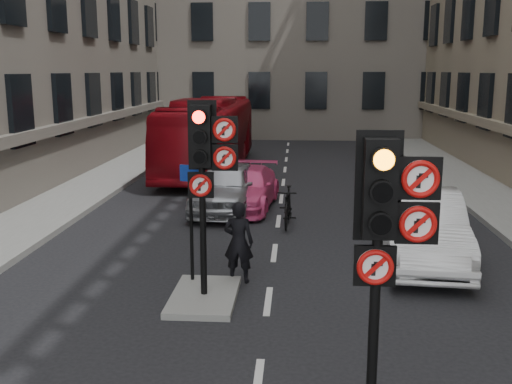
# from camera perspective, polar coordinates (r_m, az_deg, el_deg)

# --- Properties ---
(pavement_left) EXTENTS (3.00, 50.00, 0.16)m
(pavement_left) POSITION_cam_1_polar(r_m,az_deg,el_deg) (19.54, -19.37, -1.33)
(pavement_left) COLOR gray
(pavement_left) RESTS_ON ground
(centre_island) EXTENTS (1.20, 2.00, 0.12)m
(centre_island) POSITION_cam_1_polar(r_m,az_deg,el_deg) (11.40, -4.95, -9.88)
(centre_island) COLOR gray
(centre_island) RESTS_ON ground
(signal_near) EXTENTS (0.91, 0.40, 3.58)m
(signal_near) POSITION_cam_1_polar(r_m,az_deg,el_deg) (6.75, 12.29, -2.74)
(signal_near) COLOR black
(signal_near) RESTS_ON ground
(signal_far) EXTENTS (0.91, 0.40, 3.58)m
(signal_far) POSITION_cam_1_polar(r_m,az_deg,el_deg) (10.71, -4.75, 3.37)
(signal_far) COLOR black
(signal_far) RESTS_ON centre_island
(car_silver) EXTENTS (2.07, 4.45, 1.47)m
(car_silver) POSITION_cam_1_polar(r_m,az_deg,el_deg) (18.13, -2.82, 0.48)
(car_silver) COLOR #A2A4AA
(car_silver) RESTS_ON ground
(car_white) EXTENTS (2.07, 4.89, 1.57)m
(car_white) POSITION_cam_1_polar(r_m,az_deg,el_deg) (13.86, 15.53, -3.22)
(car_white) COLOR silver
(car_white) RESTS_ON ground
(car_pink) EXTENTS (2.13, 4.41, 1.24)m
(car_pink) POSITION_cam_1_polar(r_m,az_deg,el_deg) (18.56, -1.00, 0.38)
(car_pink) COLOR #E54381
(car_pink) RESTS_ON ground
(bus_red) EXTENTS (2.76, 11.02, 3.06)m
(bus_red) POSITION_cam_1_polar(r_m,az_deg,el_deg) (25.40, -4.48, 5.44)
(bus_red) COLOR maroon
(bus_red) RESTS_ON ground
(motorcycle) EXTENTS (0.61, 1.83, 1.08)m
(motorcycle) POSITION_cam_1_polar(r_m,az_deg,el_deg) (16.42, 3.05, -1.40)
(motorcycle) COLOR black
(motorcycle) RESTS_ON ground
(motorcyclist) EXTENTS (0.65, 0.46, 1.67)m
(motorcyclist) POSITION_cam_1_polar(r_m,az_deg,el_deg) (12.03, -1.67, -4.79)
(motorcyclist) COLOR black
(motorcyclist) RESTS_ON ground
(info_sign) EXTENTS (0.39, 0.17, 2.31)m
(info_sign) POSITION_cam_1_polar(r_m,az_deg,el_deg) (11.69, -6.24, -1.38)
(info_sign) COLOR black
(info_sign) RESTS_ON centre_island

